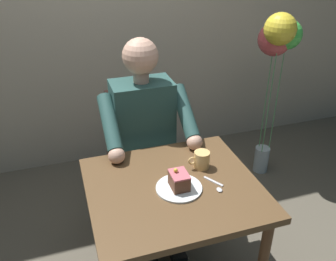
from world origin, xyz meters
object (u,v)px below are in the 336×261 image
dining_table (173,202)px  chair (141,151)px  seated_person (146,142)px  coffee_cup (201,160)px  dessert_spoon (217,186)px  cake_slice (179,180)px  balloon_display (278,48)px

dining_table → chair: chair is taller
seated_person → coffee_cup: size_ratio=11.07×
seated_person → dessert_spoon: size_ratio=9.25×
coffee_cup → dining_table: bearing=28.4°
cake_slice → dessert_spoon: size_ratio=0.75×
dessert_spoon → coffee_cup: bearing=-87.2°
seated_person → chair: bearing=-90.0°
cake_slice → chair: bearing=-88.6°
chair → cake_slice: bearing=91.4°
seated_person → dessert_spoon: (-0.19, 0.58, 0.04)m
dining_table → seated_person: seated_person is taller
dining_table → cake_slice: (-0.02, 0.03, 0.15)m
dining_table → cake_slice: cake_slice is taller
chair → balloon_display: size_ratio=0.69×
chair → coffee_cup: 0.66m
balloon_display → seated_person: bearing=17.1°
cake_slice → balloon_display: 1.39m
seated_person → balloon_display: balloon_display is taller
chair → seated_person: bearing=90.0°
chair → seated_person: 0.24m
cake_slice → coffee_cup: (-0.17, -0.13, -0.00)m
dining_table → balloon_display: 1.42m
dining_table → dessert_spoon: 0.23m
chair → dining_table: bearing=90.0°
chair → dessert_spoon: bearing=104.6°
dining_table → coffee_cup: (-0.19, -0.10, 0.15)m
seated_person → balloon_display: size_ratio=0.97×
coffee_cup → balloon_display: size_ratio=0.09×
cake_slice → balloon_display: bearing=-140.4°
cake_slice → coffee_cup: 0.22m
balloon_display → coffee_cup: bearing=39.9°
seated_person → cake_slice: size_ratio=12.31×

